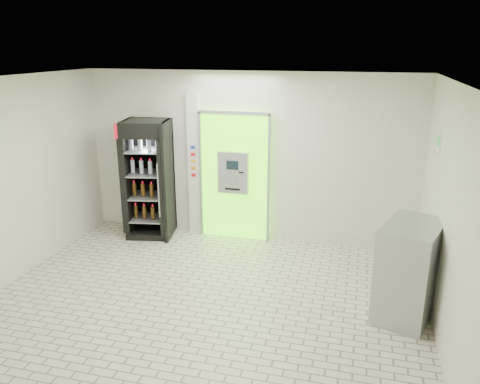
% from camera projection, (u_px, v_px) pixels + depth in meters
% --- Properties ---
extents(ground, '(6.00, 6.00, 0.00)m').
position_uv_depth(ground, '(203.00, 303.00, 6.48)').
color(ground, beige).
rests_on(ground, ground).
extents(room_shell, '(6.00, 6.00, 6.00)m').
position_uv_depth(room_shell, '(200.00, 175.00, 5.92)').
color(room_shell, silver).
rests_on(room_shell, ground).
extents(atm_assembly, '(1.30, 0.24, 2.33)m').
position_uv_depth(atm_assembly, '(235.00, 175.00, 8.40)').
color(atm_assembly, '#61F70E').
rests_on(atm_assembly, ground).
extents(pillar, '(0.22, 0.11, 2.60)m').
position_uv_depth(pillar, '(194.00, 165.00, 8.58)').
color(pillar, silver).
rests_on(pillar, ground).
extents(beverage_cooler, '(0.93, 0.87, 2.15)m').
position_uv_depth(beverage_cooler, '(150.00, 181.00, 8.56)').
color(beverage_cooler, black).
rests_on(beverage_cooler, ground).
extents(steel_cabinet, '(0.94, 1.12, 1.28)m').
position_uv_depth(steel_cabinet, '(409.00, 271.00, 5.99)').
color(steel_cabinet, '#9A9CA1').
rests_on(steel_cabinet, ground).
extents(exit_sign, '(0.02, 0.22, 0.26)m').
position_uv_depth(exit_sign, '(439.00, 143.00, 6.41)').
color(exit_sign, white).
rests_on(exit_sign, room_shell).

